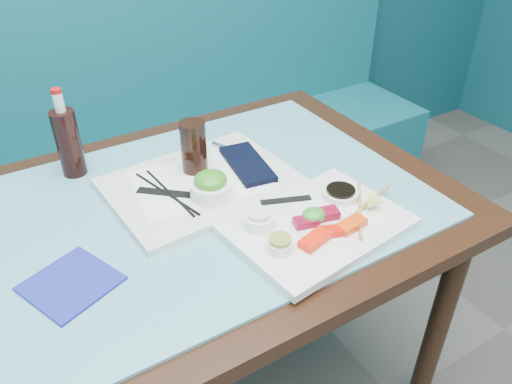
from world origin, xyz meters
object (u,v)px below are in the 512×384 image
cola_glass (194,147)px  blue_napkin (71,283)px  serving_tray (202,184)px  seaweed_bowl (211,190)px  booth_bench (96,181)px  sashimi_plate (317,225)px  cola_bottle_body (69,143)px  dining_table (174,241)px

cola_glass → blue_napkin: bearing=-148.6°
serving_tray → seaweed_bowl: (-0.01, -0.07, 0.03)m
booth_bench → sashimi_plate: size_ratio=7.76×
cola_glass → cola_bottle_body: cola_bottle_body is taller
dining_table → blue_napkin: size_ratio=8.98×
booth_bench → seaweed_bowl: booth_bench is taller
cola_glass → blue_napkin: size_ratio=0.88×
seaweed_bowl → cola_bottle_body: bearing=128.9°
blue_napkin → sashimi_plate: bearing=-12.0°
serving_tray → blue_napkin: bearing=-158.4°
serving_tray → cola_bottle_body: cola_bottle_body is taller
booth_bench → dining_table: (0.00, -0.84, 0.29)m
seaweed_bowl → cola_glass: (0.02, 0.13, 0.05)m
booth_bench → serving_tray: size_ratio=6.61×
booth_bench → dining_table: bearing=-90.0°
serving_tray → seaweed_bowl: seaweed_bowl is taller
booth_bench → seaweed_bowl: bearing=-83.2°
cola_glass → cola_bottle_body: bearing=146.4°
seaweed_bowl → cola_glass: cola_glass is taller
sashimi_plate → seaweed_bowl: size_ratio=3.84×
booth_bench → sashimi_plate: 1.17m
cola_glass → serving_tray: bearing=-100.3°
sashimi_plate → seaweed_bowl: 0.27m
booth_bench → dining_table: booth_bench is taller
booth_bench → blue_napkin: (-0.26, -0.96, 0.39)m
dining_table → serving_tray: 0.16m
dining_table → seaweed_bowl: size_ratio=13.90×
cola_glass → sashimi_plate: bearing=-68.3°
serving_tray → blue_napkin: size_ratio=2.91×
seaweed_bowl → blue_napkin: bearing=-163.9°
cola_bottle_body → seaweed_bowl: bearing=-51.1°
cola_bottle_body → blue_napkin: size_ratio=1.14×
sashimi_plate → serving_tray: sashimi_plate is taller
serving_tray → cola_bottle_body: size_ratio=2.55×
seaweed_bowl → cola_bottle_body: cola_bottle_body is taller
booth_bench → dining_table: 0.89m
seaweed_bowl → blue_napkin: seaweed_bowl is taller
cola_bottle_body → blue_napkin: bearing=-105.7°
cola_glass → cola_bottle_body: (-0.27, 0.18, 0.00)m
dining_table → serving_tray: bearing=27.9°
booth_bench → sashimi_plate: (0.26, -1.07, 0.39)m
dining_table → seaweed_bowl: bearing=-8.9°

